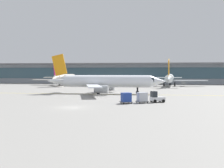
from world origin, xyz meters
The scene contains 9 objects.
ground_plane centered at (0.00, 0.00, 0.00)m, with size 400.00×400.00×0.00m, color gray.
taxiway_centreline_stripe centered at (1.30, 26.37, 0.00)m, with size 110.00×0.36×0.01m, color yellow.
terminal_concourse centered at (0.00, 89.75, 4.92)m, with size 225.91×11.00×9.60m.
gate_airplane_1 centered at (-22.38, 69.01, 2.97)m, with size 27.83×29.85×9.91m.
gate_airplane_2 centered at (19.79, 68.13, 3.02)m, with size 28.19×30.44×10.08m.
taxiing_regional_jet centered at (0.89, 28.37, 3.12)m, with size 31.29×29.18×10.39m.
baggage_tug centered at (13.54, 9.22, 0.89)m, with size 2.95×2.44×2.10m.
cargo_dolly_lead centered at (10.93, 8.01, 1.05)m, with size 2.58×2.34×1.94m.
cargo_dolly_trailing centered at (8.12, 6.70, 1.05)m, with size 2.58×2.34×1.94m.
Camera 1 is at (12.43, -43.77, 5.82)m, focal length 45.37 mm.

